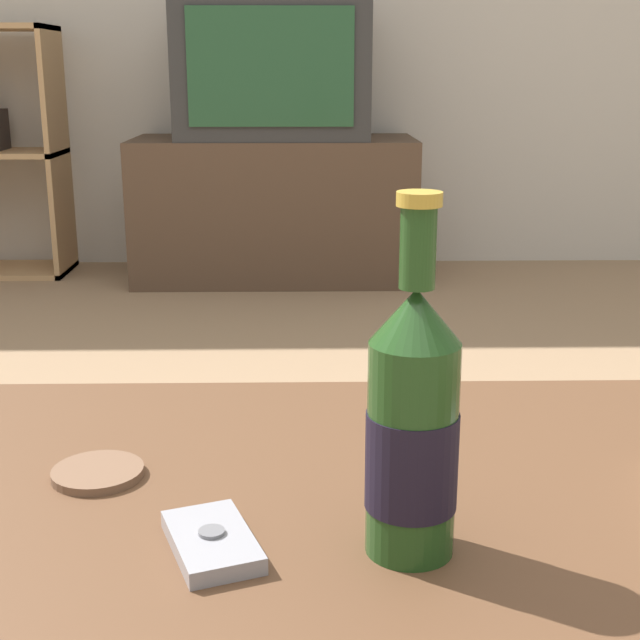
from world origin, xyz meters
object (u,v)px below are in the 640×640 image
at_px(television, 273,67).
at_px(beer_bottle, 412,428).
at_px(tv_stand, 275,209).
at_px(cell_phone, 212,542).

xyz_separation_m(television, beer_bottle, (0.19, -2.79, -0.26)).
xyz_separation_m(tv_stand, television, (-0.00, -0.00, 0.52)).
bearing_deg(beer_bottle, tv_stand, 93.87).
relative_size(tv_stand, cell_phone, 9.24).
bearing_deg(beer_bottle, television, 93.88).
bearing_deg(television, tv_stand, 90.00).
relative_size(tv_stand, beer_bottle, 3.82).
distance_m(television, cell_phone, 2.81).
xyz_separation_m(tv_stand, cell_phone, (0.04, -2.79, 0.17)).
xyz_separation_m(tv_stand, beer_bottle, (0.19, -2.79, 0.26)).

